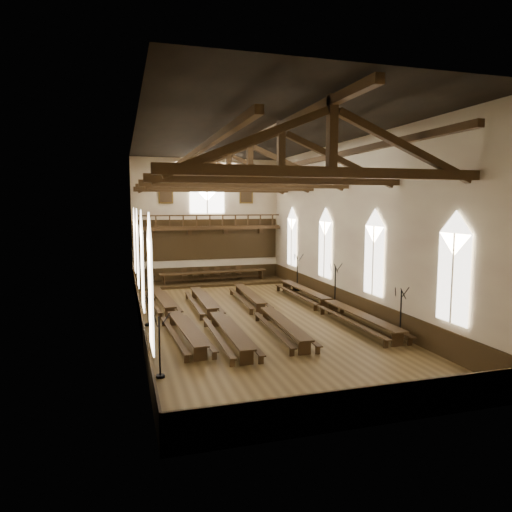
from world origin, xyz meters
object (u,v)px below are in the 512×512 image
at_px(refectory_row_a, 172,313).
at_px(candelabrum_left_near, 160,358).
at_px(dais, 214,283).
at_px(high_table, 214,273).
at_px(refectory_row_b, 215,313).
at_px(refectory_row_d, 329,303).
at_px(refectory_row_c, 264,308).
at_px(candelabrum_right_near, 400,325).
at_px(candelabrum_left_mid, 148,311).
at_px(candelabrum_left_far, 143,291).
at_px(candelabrum_right_far, 297,279).
at_px(candelabrum_right_mid, 335,295).

distance_m(refectory_row_a, candelabrum_left_near, 8.05).
relative_size(dais, high_table, 1.32).
distance_m(refectory_row_a, refectory_row_b, 2.35).
bearing_deg(refectory_row_d, refectory_row_c, -178.23).
height_order(refectory_row_c, candelabrum_right_near, candelabrum_right_near).
xyz_separation_m(candelabrum_left_near, candelabrum_right_near, (11.10, 1.41, 0.03)).
distance_m(candelabrum_left_mid, candelabrum_left_far, 5.82).
bearing_deg(candelabrum_left_far, candelabrum_right_near, -47.03).
bearing_deg(high_table, candelabrum_left_near, -106.95).
height_order(refectory_row_a, refectory_row_b, refectory_row_b).
bearing_deg(refectory_row_d, high_table, 112.33).
bearing_deg(refectory_row_d, candelabrum_left_mid, -179.56).
distance_m(dais, candelabrum_left_near, 19.75).
bearing_deg(candelabrum_right_far, candelabrum_left_mid, -148.20).
bearing_deg(candelabrum_right_near, dais, 107.01).
xyz_separation_m(refectory_row_b, candelabrum_left_mid, (-3.44, 0.48, 0.28)).
bearing_deg(candelabrum_left_near, refectory_row_b, 63.93).
height_order(refectory_row_d, dais, refectory_row_d).
xyz_separation_m(refectory_row_c, candelabrum_right_far, (4.72, 6.93, 0.32)).
bearing_deg(refectory_row_c, refectory_row_d, 1.77).
distance_m(candelabrum_left_far, candelabrum_right_far, 11.15).
height_order(dais, candelabrum_right_mid, candelabrum_right_mid).
relative_size(refectory_row_b, candelabrum_right_near, 5.53).
height_order(candelabrum_right_near, candelabrum_right_far, candelabrum_right_far).
xyz_separation_m(candelabrum_left_far, candelabrum_right_near, (11.10, -11.92, 0.03)).
bearing_deg(refectory_row_d, dais, 112.33).
height_order(refectory_row_a, refectory_row_d, refectory_row_d).
distance_m(refectory_row_a, refectory_row_c, 5.13).
xyz_separation_m(refectory_row_d, candelabrum_left_mid, (-10.39, -0.08, 0.25)).
height_order(refectory_row_b, candelabrum_right_near, candelabrum_right_near).
xyz_separation_m(refectory_row_b, candelabrum_right_near, (7.66, -5.62, 0.25)).
bearing_deg(candelabrum_right_mid, high_table, 116.57).
distance_m(refectory_row_a, candelabrum_right_far, 11.76).
bearing_deg(candelabrum_left_far, dais, 43.97).
height_order(refectory_row_c, refectory_row_d, refectory_row_d).
xyz_separation_m(dais, candelabrum_left_near, (-5.76, -18.88, 0.64)).
relative_size(refectory_row_b, refectory_row_d, 0.97).
distance_m(high_table, candelabrum_right_mid, 11.94).
relative_size(refectory_row_b, candelabrum_left_near, 5.76).
height_order(dais, candelabrum_right_near, candelabrum_right_near).
distance_m(refectory_row_c, candelabrum_right_mid, 4.79).
distance_m(high_table, candelabrum_left_far, 8.00).
bearing_deg(refectory_row_c, refectory_row_b, -171.56).
height_order(dais, candelabrum_left_near, candelabrum_left_near).
relative_size(candelabrum_left_near, candelabrum_left_far, 0.99).
distance_m(high_table, candelabrum_right_far, 6.98).
bearing_deg(candelabrum_right_near, refectory_row_c, 127.96).
xyz_separation_m(refectory_row_a, candelabrum_right_near, (9.83, -6.53, 0.27)).
relative_size(high_table, candelabrum_left_mid, 3.30).
height_order(candelabrum_right_near, candelabrum_right_mid, candelabrum_right_mid).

